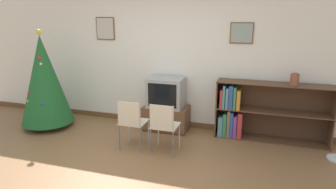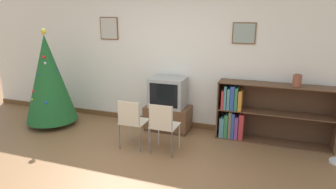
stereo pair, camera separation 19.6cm
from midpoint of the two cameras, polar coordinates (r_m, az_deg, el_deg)
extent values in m
plane|color=brown|center=(4.11, -10.82, -16.26)|extent=(24.00, 24.00, 0.00)
cube|color=silver|center=(5.64, -0.66, 7.37)|extent=(8.71, 0.08, 2.70)
cube|color=brown|center=(5.92, -0.78, -5.28)|extent=(8.71, 0.03, 0.10)
cube|color=brown|center=(6.08, -12.77, 12.15)|extent=(0.39, 0.02, 0.43)
cube|color=#BCB7A8|center=(6.07, -12.83, 12.14)|extent=(0.35, 0.01, 0.39)
cube|color=brown|center=(5.29, 12.81, 11.35)|extent=(0.39, 0.02, 0.36)
cube|color=gray|center=(5.28, 12.80, 11.34)|extent=(0.35, 0.01, 0.32)
cylinder|color=maroon|center=(6.31, -22.55, -5.14)|extent=(0.36, 0.36, 0.10)
cone|color=#1E5B28|center=(6.08, -23.39, 2.62)|extent=(0.96, 0.96, 1.65)
sphere|color=yellow|center=(5.97, -24.29, 10.83)|extent=(0.10, 0.10, 0.10)
sphere|color=gold|center=(6.05, -25.97, -1.16)|extent=(0.05, 0.05, 0.05)
sphere|color=red|center=(5.90, -24.17, 6.38)|extent=(0.06, 0.06, 0.06)
sphere|color=#1E4CB2|center=(6.10, -24.53, 6.49)|extent=(0.04, 0.04, 0.04)
sphere|color=#1E4CB2|center=(5.94, -25.03, 3.22)|extent=(0.04, 0.04, 0.04)
sphere|color=#1E4CB2|center=(5.85, -23.74, -1.69)|extent=(0.05, 0.05, 0.05)
sphere|color=red|center=(6.03, -25.76, 0.29)|extent=(0.06, 0.06, 0.06)
sphere|color=silver|center=(5.89, -23.94, 5.33)|extent=(0.05, 0.05, 0.05)
sphere|color=#1E4CB2|center=(5.97, -21.91, 4.18)|extent=(0.05, 0.05, 0.05)
cube|color=#4C311E|center=(5.69, -1.34, -6.41)|extent=(0.79, 0.47, 0.05)
cube|color=brown|center=(5.61, -1.36, -4.26)|extent=(0.82, 0.48, 0.40)
cube|color=#9E9E99|center=(5.47, -1.39, 0.41)|extent=(0.64, 0.46, 0.54)
cube|color=black|center=(5.25, -2.22, -0.22)|extent=(0.52, 0.01, 0.42)
cube|color=beige|center=(4.88, -7.66, -5.19)|extent=(0.40, 0.40, 0.02)
cube|color=beige|center=(4.65, -8.74, -3.70)|extent=(0.35, 0.01, 0.38)
cylinder|color=#B2B2B2|center=(5.19, -8.55, -6.58)|extent=(0.02, 0.02, 0.42)
cylinder|color=#B2B2B2|center=(5.05, -4.84, -7.09)|extent=(0.02, 0.02, 0.42)
cylinder|color=#B2B2B2|center=(4.89, -10.39, -8.05)|extent=(0.02, 0.02, 0.42)
cylinder|color=#B2B2B2|center=(4.74, -6.49, -8.66)|extent=(0.02, 0.02, 0.42)
cylinder|color=#B2B2B2|center=(4.82, -10.50, -5.90)|extent=(0.02, 0.02, 0.82)
cylinder|color=#B2B2B2|center=(4.67, -6.56, -6.44)|extent=(0.02, 0.02, 0.82)
cube|color=beige|center=(4.69, -1.71, -5.92)|extent=(0.40, 0.40, 0.02)
cube|color=beige|center=(4.45, -2.54, -4.41)|extent=(0.35, 0.01, 0.38)
cylinder|color=#B2B2B2|center=(4.99, -2.98, -7.33)|extent=(0.02, 0.02, 0.42)
cylinder|color=#B2B2B2|center=(4.88, 1.02, -7.83)|extent=(0.02, 0.02, 0.42)
cylinder|color=#B2B2B2|center=(4.68, -4.53, -8.94)|extent=(0.02, 0.02, 0.42)
cylinder|color=#B2B2B2|center=(4.57, -0.27, -9.53)|extent=(0.02, 0.02, 0.42)
cylinder|color=#B2B2B2|center=(4.60, -4.58, -6.70)|extent=(0.02, 0.02, 0.82)
cylinder|color=#B2B2B2|center=(4.49, -0.28, -7.24)|extent=(0.02, 0.02, 0.82)
cube|color=brown|center=(5.38, 8.34, -2.44)|extent=(0.02, 0.36, 1.01)
cube|color=brown|center=(5.43, 27.98, -3.97)|extent=(0.02, 0.36, 1.01)
cube|color=brown|center=(5.20, 18.65, 1.92)|extent=(1.87, 0.36, 0.02)
cube|color=brown|center=(5.50, 17.76, -8.15)|extent=(1.87, 0.36, 0.02)
cube|color=brown|center=(5.32, 18.21, -3.05)|extent=(1.83, 0.36, 0.02)
cube|color=#492F1E|center=(5.50, 18.19, -2.70)|extent=(1.87, 0.01, 1.01)
cube|color=teal|center=(5.44, 9.04, -5.77)|extent=(0.08, 0.28, 0.35)
cube|color=#337547|center=(5.39, 9.80, -5.62)|extent=(0.06, 0.22, 0.41)
cube|color=#756047|center=(5.37, 10.48, -5.38)|extent=(0.05, 0.21, 0.48)
cube|color=#2D4C93|center=(5.40, 11.07, -5.45)|extent=(0.05, 0.27, 0.45)
cube|color=#7A3D7F|center=(5.42, 11.69, -5.77)|extent=(0.06, 0.29, 0.39)
cube|color=#B73333|center=(5.36, 12.49, -5.71)|extent=(0.08, 0.21, 0.45)
cube|color=#B73333|center=(5.26, 9.15, -0.74)|extent=(0.04, 0.22, 0.32)
cube|color=teal|center=(5.25, 9.67, -0.32)|extent=(0.04, 0.25, 0.40)
cube|color=teal|center=(5.23, 10.20, -0.64)|extent=(0.05, 0.21, 0.36)
cube|color=#2D4C93|center=(5.23, 10.91, -0.40)|extent=(0.07, 0.23, 0.41)
cube|color=#337547|center=(5.26, 11.66, -0.48)|extent=(0.05, 0.30, 0.39)
cube|color=orange|center=(5.25, 12.31, -0.84)|extent=(0.06, 0.27, 0.34)
cylinder|color=brown|center=(5.14, 21.96, 2.63)|extent=(0.14, 0.14, 0.19)
torus|color=brown|center=(5.12, 22.06, 3.65)|extent=(0.12, 0.12, 0.02)
camera|label=1|loc=(0.10, -91.20, -0.33)|focal=32.00mm
camera|label=2|loc=(0.10, 88.80, 0.33)|focal=32.00mm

